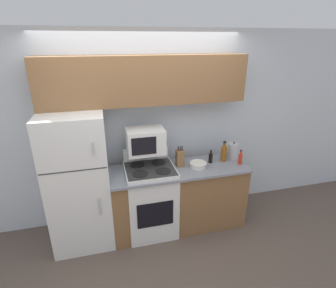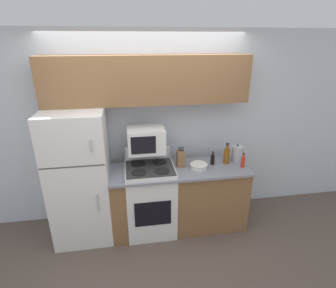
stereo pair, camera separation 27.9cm
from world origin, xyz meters
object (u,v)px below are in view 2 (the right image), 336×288
(refrigerator, at_px, (81,176))
(bottle_soy_sauce, at_px, (213,159))
(bowl, at_px, (199,166))
(bottle_hot_sauce, at_px, (243,162))
(bottle_whiskey, at_px, (227,155))
(microwave, at_px, (146,140))
(kettle, at_px, (237,153))
(stove, at_px, (151,198))
(knife_block, at_px, (181,158))

(refrigerator, height_order, bottle_soy_sauce, refrigerator)
(bowl, distance_m, bottle_hot_sauce, 0.57)
(bowl, distance_m, bottle_whiskey, 0.42)
(refrigerator, bearing_deg, microwave, 2.40)
(microwave, height_order, kettle, microwave)
(stove, relative_size, bottle_hot_sauce, 5.47)
(refrigerator, xyz_separation_m, bowl, (1.47, -0.12, 0.08))
(microwave, relative_size, knife_block, 1.67)
(refrigerator, bearing_deg, bottle_whiskey, -0.71)
(refrigerator, bearing_deg, knife_block, -0.83)
(refrigerator, bearing_deg, stove, -5.26)
(knife_block, bearing_deg, stove, -171.55)
(knife_block, bearing_deg, bottle_soy_sauce, -1.82)
(bottle_whiskey, relative_size, kettle, 1.21)
(knife_block, relative_size, bottle_hot_sauce, 1.37)
(bottle_soy_sauce, relative_size, bottle_whiskey, 0.64)
(stove, height_order, microwave, microwave)
(bowl, bearing_deg, bottle_hot_sauce, -5.34)
(knife_block, xyz_separation_m, bottle_hot_sauce, (0.78, -0.15, -0.03))
(microwave, bearing_deg, bottle_whiskey, -3.17)
(bottle_hot_sauce, bearing_deg, stove, 175.52)
(stove, height_order, knife_block, knife_block)
(microwave, relative_size, kettle, 1.97)
(microwave, height_order, knife_block, microwave)
(refrigerator, height_order, kettle, refrigerator)
(bowl, bearing_deg, microwave, 166.65)
(bottle_whiskey, height_order, kettle, bottle_whiskey)
(bottle_soy_sauce, bearing_deg, bottle_hot_sauce, -21.37)
(microwave, relative_size, bottle_whiskey, 1.63)
(refrigerator, xyz_separation_m, knife_block, (1.26, -0.02, 0.16))
(bottle_whiskey, bearing_deg, refrigerator, 179.29)
(knife_block, distance_m, bowl, 0.25)
(bottle_soy_sauce, distance_m, kettle, 0.37)
(bottle_soy_sauce, height_order, bottle_whiskey, bottle_whiskey)
(stove, relative_size, bottle_soy_sauce, 6.08)
(bottle_soy_sauce, bearing_deg, knife_block, 178.18)
(bottle_whiskey, distance_m, kettle, 0.18)
(stove, relative_size, bowl, 4.99)
(bowl, bearing_deg, kettle, 15.05)
(knife_block, bearing_deg, bottle_whiskey, -0.47)
(refrigerator, relative_size, stove, 1.54)
(bottle_soy_sauce, xyz_separation_m, bottle_whiskey, (0.19, 0.01, 0.04))
(bottle_whiskey, xyz_separation_m, bottle_hot_sauce, (0.16, -0.15, -0.03))
(microwave, xyz_separation_m, bottle_hot_sauce, (1.21, -0.21, -0.29))
(bottle_hot_sauce, distance_m, kettle, 0.21)
(knife_block, height_order, bottle_whiskey, bottle_whiskey)
(refrigerator, xyz_separation_m, microwave, (0.83, 0.03, 0.41))
(microwave, height_order, bottle_whiskey, microwave)
(refrigerator, bearing_deg, kettle, 0.97)
(bottle_hot_sauce, bearing_deg, bowl, 174.66)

